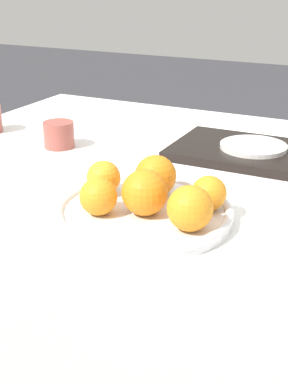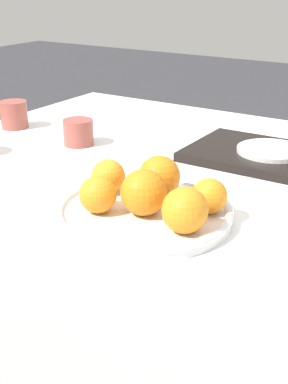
{
  "view_description": "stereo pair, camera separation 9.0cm",
  "coord_description": "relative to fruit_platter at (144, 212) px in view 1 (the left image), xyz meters",
  "views": [
    {
      "loc": [
        0.46,
        -0.99,
        1.15
      ],
      "look_at": [
        0.1,
        -0.25,
        0.8
      ],
      "focal_mm": 50.0,
      "sensor_mm": 36.0,
      "label": 1
    },
    {
      "loc": [
        0.54,
        -0.95,
        1.15
      ],
      "look_at": [
        0.1,
        -0.25,
        0.8
      ],
      "focal_mm": 50.0,
      "sensor_mm": 36.0,
      "label": 2
    }
  ],
  "objects": [
    {
      "name": "side_plate",
      "position": [
        0.08,
        0.4,
        0.01
      ],
      "size": [
        0.15,
        0.15,
        0.01
      ],
      "color": "silver",
      "rests_on": "serving_tray"
    },
    {
      "name": "serving_tray",
      "position": [
        0.08,
        0.4,
        -0.0
      ],
      "size": [
        0.36,
        0.24,
        0.02
      ],
      "color": "black",
      "rests_on": "table"
    },
    {
      "name": "orange_1",
      "position": [
        0.1,
        0.05,
        0.03
      ],
      "size": [
        0.06,
        0.06,
        0.06
      ],
      "color": "orange",
      "rests_on": "fruit_platter"
    },
    {
      "name": "orange_0",
      "position": [
        0.01,
        -0.01,
        0.04
      ],
      "size": [
        0.08,
        0.08,
        0.08
      ],
      "color": "orange",
      "rests_on": "fruit_platter"
    },
    {
      "name": "orange_5",
      "position": [
        -0.06,
        -0.05,
        0.04
      ],
      "size": [
        0.06,
        0.06,
        0.06
      ],
      "color": "orange",
      "rests_on": "fruit_platter"
    },
    {
      "name": "table",
      "position": [
        -0.1,
        0.25,
        -0.39
      ],
      "size": [
        1.19,
        1.01,
        0.75
      ],
      "color": "white",
      "rests_on": "ground_plane"
    },
    {
      "name": "orange_3",
      "position": [
        -0.01,
        0.07,
        0.04
      ],
      "size": [
        0.08,
        0.08,
        0.08
      ],
      "color": "orange",
      "rests_on": "fruit_platter"
    },
    {
      "name": "orange_4",
      "position": [
        -0.09,
        0.03,
        0.04
      ],
      "size": [
        0.06,
        0.06,
        0.06
      ],
      "color": "orange",
      "rests_on": "fruit_platter"
    },
    {
      "name": "fruit_platter",
      "position": [
        0.0,
        0.0,
        0.0
      ],
      "size": [
        0.31,
        0.31,
        0.03
      ],
      "color": "silver",
      "rests_on": "table"
    },
    {
      "name": "orange_2",
      "position": [
        0.1,
        -0.03,
        0.04
      ],
      "size": [
        0.07,
        0.07,
        0.07
      ],
      "color": "orange",
      "rests_on": "fruit_platter"
    },
    {
      "name": "cup_0",
      "position": [
        -0.36,
        0.27,
        0.02
      ],
      "size": [
        0.07,
        0.07,
        0.06
      ],
      "color": "#9E4C42",
      "rests_on": "table"
    }
  ]
}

